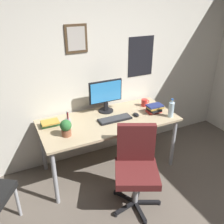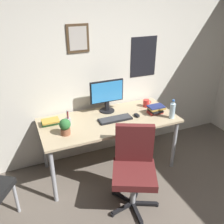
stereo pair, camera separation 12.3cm
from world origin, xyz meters
The scene contains 12 objects.
wall_back centered at (0.00, 2.15, 1.30)m, with size 4.40×0.10×2.60m.
desk centered at (-0.14, 1.68, 0.68)m, with size 1.75×0.79×0.75m.
office_chair centered at (-0.12, 1.00, 0.53)m, with size 0.61×0.61×0.95m.
monitor centered at (-0.07, 1.91, 0.99)m, with size 0.46×0.20×0.43m.
keyboard centered at (-0.07, 1.63, 0.77)m, with size 0.43×0.15×0.03m.
computer_mouse centered at (0.23, 1.61, 0.77)m, with size 0.06×0.11×0.04m.
water_bottle centered at (0.62, 1.40, 0.86)m, with size 0.07×0.07×0.25m.
coffee_mug_near centered at (0.49, 1.83, 0.80)m, with size 0.12×0.09×0.10m.
potted_plant centered at (-0.73, 1.53, 0.86)m, with size 0.13×0.13×0.19m.
pen_cup centered at (-0.65, 1.73, 0.81)m, with size 0.07×0.07×0.20m.
book_stack_left centered at (0.50, 1.59, 0.81)m, with size 0.22×0.16×0.11m.
book_stack_right centered at (-0.85, 1.84, 0.79)m, with size 0.22×0.15×0.06m.
Camera 2 is at (-1.17, -0.87, 2.22)m, focal length 39.13 mm.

